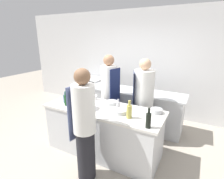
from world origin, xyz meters
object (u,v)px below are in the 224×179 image
object	(u,v)px
bottle_olive_oil	(66,100)
bottle_vinegar	(66,98)
bottle_wine	(129,111)
bottle_cooking_oil	(148,120)
chef_at_stove	(109,95)
chef_at_prep_near	(85,126)
bottle_sauce	(118,105)
cup	(95,97)
bowl_mixing_large	(157,111)
oven_range	(92,93)
chef_at_pass_far	(143,102)
bowl_prep_small	(90,107)
bowl_ceramic_blue	(121,112)
bowl_wooden_salad	(112,103)

from	to	relation	value
bottle_olive_oil	bottle_vinegar	bearing A→B (deg)	137.53
bottle_vinegar	bottle_wine	distance (m)	1.34
bottle_cooking_oil	chef_at_stove	bearing A→B (deg)	139.58
chef_at_prep_near	bottle_sauce	world-z (taller)	chef_at_prep_near
cup	bowl_mixing_large	bearing A→B (deg)	-2.68
oven_range	cup	distance (m)	1.86
chef_at_stove	chef_at_pass_far	world-z (taller)	chef_at_stove
chef_at_stove	cup	world-z (taller)	chef_at_stove
bottle_sauce	bowl_prep_small	xyz separation A→B (m)	(-0.45, -0.21, -0.04)
oven_range	bowl_prep_small	size ratio (longest dim) A/B	3.39
bowl_prep_small	bowl_ceramic_blue	bearing A→B (deg)	6.28
chef_at_prep_near	bottle_olive_oil	xyz separation A→B (m)	(-0.75, 0.46, 0.12)
bottle_vinegar	bowl_mixing_large	distance (m)	1.70
bowl_wooden_salad	bottle_olive_oil	bearing A→B (deg)	-148.49
bottle_cooking_oil	bowl_prep_small	world-z (taller)	bottle_cooking_oil
chef_at_stove	bottle_olive_oil	distance (m)	0.99
chef_at_pass_far	bottle_sauce	bearing A→B (deg)	137.53
chef_at_prep_near	bowl_prep_small	world-z (taller)	chef_at_prep_near
chef_at_prep_near	bowl_ceramic_blue	distance (m)	0.66
chef_at_stove	bowl_ceramic_blue	world-z (taller)	chef_at_stove
chef_at_stove	bowl_ceramic_blue	bearing A→B (deg)	52.69
oven_range	bowl_mixing_large	world-z (taller)	bowl_mixing_large
bowl_mixing_large	bowl_ceramic_blue	size ratio (longest dim) A/B	0.94
bottle_vinegar	chef_at_pass_far	bearing A→B (deg)	31.77
bottle_wine	bottle_sauce	size ratio (longest dim) A/B	1.54
chef_at_prep_near	cup	xyz separation A→B (m)	(-0.44, 0.96, 0.06)
chef_at_stove	bowl_prep_small	world-z (taller)	chef_at_stove
bottle_wine	bowl_mixing_large	size ratio (longest dim) A/B	1.51
bottle_olive_oil	bottle_wine	xyz separation A→B (m)	(1.23, 0.05, 0.01)
bottle_olive_oil	bowl_prep_small	distance (m)	0.48
oven_range	chef_at_pass_far	xyz separation A→B (m)	(1.95, -1.04, 0.40)
chef_at_stove	bottle_sauce	bearing A→B (deg)	52.93
bowl_mixing_large	oven_range	bearing A→B (deg)	147.32
chef_at_stove	bottle_vinegar	xyz separation A→B (m)	(-0.51, -0.80, 0.08)
chef_at_pass_far	bottle_cooking_oil	xyz separation A→B (m)	(0.40, -1.00, 0.15)
chef_at_pass_far	bottle_cooking_oil	world-z (taller)	chef_at_pass_far
bottle_vinegar	bowl_ceramic_blue	world-z (taller)	bottle_vinegar
oven_range	bottle_vinegar	world-z (taller)	bottle_vinegar
chef_at_prep_near	cup	distance (m)	1.06
bowl_mixing_large	bowl_prep_small	bearing A→B (deg)	-160.96
chef_at_stove	bowl_wooden_salad	xyz separation A→B (m)	(0.31, -0.46, 0.03)
oven_range	chef_at_stove	bearing A→B (deg)	-41.35
bowl_mixing_large	bottle_olive_oil	bearing A→B (deg)	-164.29
bottle_cooking_oil	bowl_mixing_large	distance (m)	0.55
chef_at_stove	bottle_sauce	world-z (taller)	chef_at_stove
bottle_olive_oil	cup	size ratio (longest dim) A/B	2.87
chef_at_stove	bottle_sauce	xyz separation A→B (m)	(0.52, -0.62, 0.07)
bottle_wine	bottle_sauce	bearing A→B (deg)	143.09
chef_at_pass_far	bottle_wine	bearing A→B (deg)	162.89
bottle_cooking_oil	bowl_mixing_large	bearing A→B (deg)	92.13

